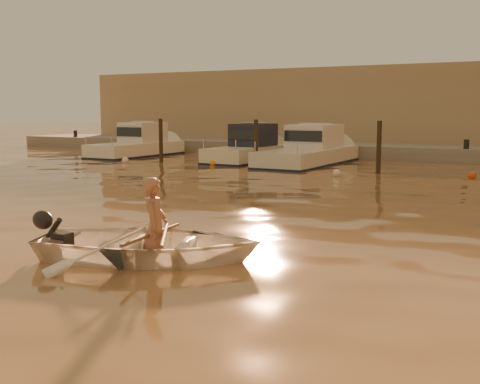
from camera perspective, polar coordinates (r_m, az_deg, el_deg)
The scene contains 18 objects.
ground_plane at distance 11.13m, azimuth -6.75°, elevation -4.81°, with size 160.00×160.00×0.00m, color brown.
dinghy at distance 9.91m, azimuth -8.57°, elevation -4.88°, with size 2.62×3.67×0.76m, color white.
person at distance 9.83m, azimuth -8.04°, elevation -3.39°, with size 0.60×0.39×1.65m, color #A26D51.
outboard_motor at distance 10.41m, azimuth -16.57°, elevation -4.39°, with size 0.90×0.40×0.70m, color black, non-canonical shape.
oar_port at distance 9.81m, azimuth -7.19°, elevation -4.02°, with size 0.06×0.06×2.10m, color brown.
oar_starboard at distance 9.87m, azimuth -8.31°, elevation -3.98°, with size 0.06×0.06×2.10m, color brown.
moored_boat_0 at distance 31.99m, azimuth -9.83°, elevation 4.50°, with size 2.07×6.64×1.75m, color white, non-canonical shape.
moored_boat_1 at distance 28.26m, azimuth 0.75°, elevation 4.19°, with size 2.04×6.13×1.75m, color #EFE6C8, non-canonical shape.
moored_boat_2 at distance 26.93m, azimuth 6.51°, elevation 3.96°, with size 2.31×7.73×1.75m, color silver, non-canonical shape.
piling_0 at distance 28.24m, azimuth -7.51°, elevation 4.68°, with size 0.18×0.18×2.20m, color #2D2319.
piling_1 at distance 25.56m, azimuth 1.53°, elevation 4.42°, with size 0.18×0.18×2.20m, color #2D2319.
piling_2 at distance 23.55m, azimuth 13.02°, elevation 3.93°, with size 0.18×0.18×2.20m, color #2D2319.
fender_a at distance 28.14m, azimuth -10.83°, elevation 2.96°, with size 0.30×0.30×0.30m, color white.
fender_b at distance 26.20m, azimuth -2.56°, elevation 2.74°, with size 0.30×0.30×0.30m, color orange.
fender_c at distance 22.34m, azimuth 9.16°, elevation 1.77°, with size 0.30×0.30×0.30m, color silver.
fender_d at distance 22.84m, azimuth 21.15°, elevation 1.47°, with size 0.30×0.30×0.30m, color #C64C17.
quay at distance 31.01m, azimuth 17.38°, elevation 3.28°, with size 52.00×4.00×1.00m, color gray.
waterfront_building at distance 36.32m, azimuth 19.37°, elevation 7.37°, with size 46.00×7.00×4.80m, color #9E8466.
Camera 1 is at (6.43, -8.75, 2.43)m, focal length 45.00 mm.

